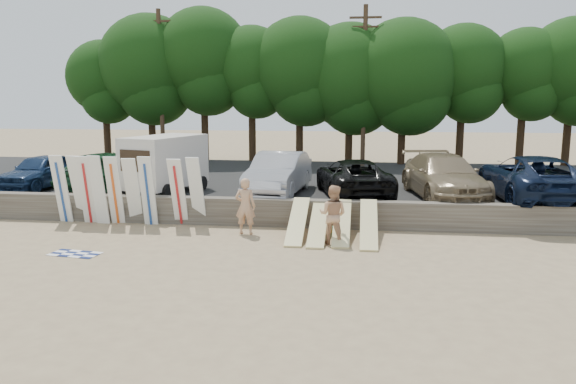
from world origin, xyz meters
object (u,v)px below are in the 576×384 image
Objects in this scene: car_5 at (532,178)px; beachgoer_b at (333,215)px; car_4 at (444,176)px; box_trailer at (165,161)px; beachgoer_a at (245,206)px; car_0 at (41,171)px; car_3 at (353,177)px; car_1 at (110,169)px; car_2 at (279,174)px; cooler at (338,231)px.

car_5 is 3.31× the size of beachgoer_b.
box_trailer is at bearing 173.09° from car_4.
car_4 reaches higher than beachgoer_a.
beachgoer_a is (9.96, -4.27, -0.47)m from car_0.
beachgoer_b is at bearing 30.83° from car_5.
car_0 is 13.53m from car_3.
beachgoer_a is at bearing -25.25° from box_trailer.
car_3 is (10.44, -0.26, -0.11)m from car_1.
car_1 is (-2.74, 0.77, -0.48)m from box_trailer.
cooler is (2.59, -3.80, -1.40)m from car_2.
car_1 is at bearing -13.98° from beachgoer_b.
beachgoer_b is at bearing -138.39° from car_4.
beachgoer_b is (-7.36, -4.85, -0.62)m from car_5.
car_4 is (3.55, -0.02, 0.10)m from car_3.
car_4 reaches higher than car_3.
car_1 is at bearing 10.10° from car_0.
car_3 is 2.74× the size of beachgoer_a.
cooler is at bearing -173.68° from beachgoer_a.
box_trailer reaches higher than car_0.
beachgoer_a is (6.87, -4.47, -0.57)m from car_1.
beachgoer_a is (-10.38, -3.96, -0.60)m from car_5.
car_3 is at bearing 89.77° from cooler.
car_4 reaches higher than cooler.
car_3 is 5.54m from beachgoer_a.
car_2 is 4.08m from beachgoer_a.
car_2 is at bearing 20.38° from box_trailer.
beachgoer_b is at bearing -91.07° from cooler.
beachgoer_b is (-0.55, -5.10, -0.49)m from car_3.
beachgoer_a reaches higher than cooler.
beachgoer_b is (12.98, -5.16, -0.49)m from car_0.
cooler is at bearing 178.75° from car_1.
car_2 reaches higher than car_0.
car_1 reaches higher than car_4.
beachgoer_a is at bearing 168.78° from car_1.
car_1 is at bearing 162.72° from cooler.
car_3 is at bearing 9.08° from car_2.
car_5 reaches higher than beachgoer_a.
car_4 is 0.93× the size of car_5.
cooler is (-3.98, -3.98, -1.38)m from car_4.
car_0 reaches higher than car_3.
car_4 is at bearing -146.94° from beachgoer_a.
car_4 is 3.27m from car_5.
cooler is (13.11, -4.07, -1.28)m from car_0.
beachgoer_b reaches higher than cooler.
car_2 is 0.89× the size of car_4.
car_0 is at bearing -169.01° from box_trailer.
cooler is (-7.23, -3.75, -1.41)m from car_5.
beachgoer_b is at bearing -58.10° from car_2.
car_4 is at bearing -114.53° from beachgoer_b.
car_1 is 2.55× the size of beachgoer_a.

